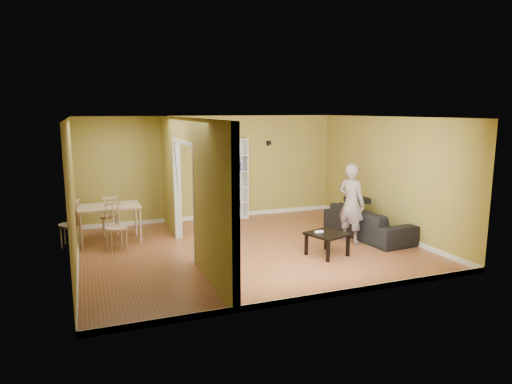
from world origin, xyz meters
The scene contains 15 objects.
room_shell centered at (0.00, 0.00, 1.30)m, with size 6.50×6.50×6.50m.
partition centered at (-1.20, 0.00, 1.30)m, with size 0.22×5.50×2.60m, color #9E864A, non-canonical shape.
wall_speaker centered at (1.50, 2.69, 1.90)m, with size 0.10×0.10×0.10m, color black.
sofa centered at (2.70, -0.11, 0.42)m, with size 0.94×2.20×0.84m, color black.
person centered at (2.11, -0.35, 0.98)m, with size 0.55×0.71×1.95m, color slate.
bookshelf centered at (0.39, 2.61, 1.02)m, with size 0.86×0.38×2.05m.
paper_box_teal centered at (0.35, 2.56, 0.93)m, with size 0.39×0.25×0.20m, color #1C736B.
paper_box_navy_b centered at (0.42, 2.56, 1.35)m, with size 0.45×0.29×0.23m, color navy.
paper_box_navy_c centered at (0.38, 2.56, 1.58)m, with size 0.45×0.30×0.23m, color navy.
coffee_table centered at (1.20, -0.97, 0.37)m, with size 0.66×0.66×0.44m.
game_controller centered at (1.07, -0.88, 0.46)m, with size 0.17×0.04×0.03m, color white.
dining_table centered at (-2.60, 1.44, 0.70)m, with size 1.25×0.83×0.78m.
chair_left centered at (-3.38, 1.42, 0.48)m, with size 0.44×0.44×0.95m, color #D0BA85, non-canonical shape.
chair_near centered at (-2.52, 0.84, 0.47)m, with size 0.43×0.43×0.94m, color tan, non-canonical shape.
chair_far centered at (-2.57, 2.01, 0.45)m, with size 0.41×0.41×0.90m, color tan, non-canonical shape.
Camera 1 is at (-3.03, -8.30, 2.74)m, focal length 32.00 mm.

